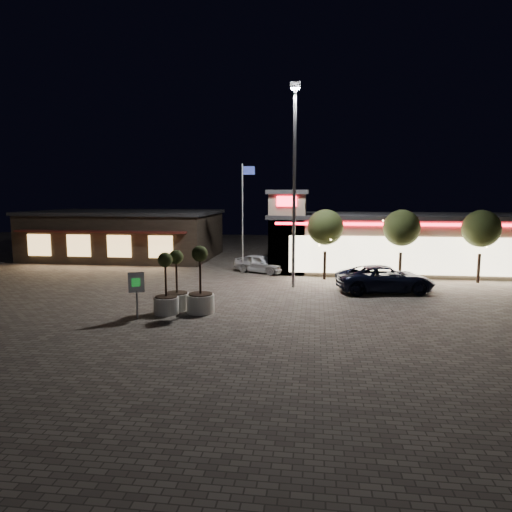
# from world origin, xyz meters

# --- Properties ---
(ground) EXTENTS (90.00, 90.00, 0.00)m
(ground) POSITION_xyz_m (0.00, 0.00, 0.00)
(ground) COLOR #71665B
(ground) RESTS_ON ground
(retail_building) EXTENTS (20.40, 8.40, 6.10)m
(retail_building) POSITION_xyz_m (9.51, 15.82, 2.21)
(retail_building) COLOR gray
(retail_building) RESTS_ON ground
(restaurant_building) EXTENTS (16.40, 11.00, 4.30)m
(restaurant_building) POSITION_xyz_m (-14.00, 19.97, 2.16)
(restaurant_building) COLOR #382D23
(restaurant_building) RESTS_ON ground
(floodlight_pole) EXTENTS (0.60, 0.40, 12.38)m
(floodlight_pole) POSITION_xyz_m (2.00, 8.00, 7.02)
(floodlight_pole) COLOR gray
(floodlight_pole) RESTS_ON ground
(flagpole) EXTENTS (0.95, 0.10, 8.00)m
(flagpole) POSITION_xyz_m (-1.90, 13.00, 4.74)
(flagpole) COLOR white
(flagpole) RESTS_ON ground
(string_tree_a) EXTENTS (2.42, 2.42, 4.79)m
(string_tree_a) POSITION_xyz_m (4.00, 11.00, 3.56)
(string_tree_a) COLOR #332319
(string_tree_a) RESTS_ON ground
(string_tree_b) EXTENTS (2.42, 2.42, 4.79)m
(string_tree_b) POSITION_xyz_m (9.00, 11.00, 3.56)
(string_tree_b) COLOR #332319
(string_tree_b) RESTS_ON ground
(string_tree_c) EXTENTS (2.42, 2.42, 4.79)m
(string_tree_c) POSITION_xyz_m (14.00, 11.00, 3.56)
(string_tree_c) COLOR #332319
(string_tree_c) RESTS_ON ground
(pickup_truck) EXTENTS (6.11, 3.66, 1.59)m
(pickup_truck) POSITION_xyz_m (7.49, 7.28, 0.79)
(pickup_truck) COLOR black
(pickup_truck) RESTS_ON ground
(white_sedan) EXTENTS (4.36, 3.23, 1.38)m
(white_sedan) POSITION_xyz_m (-0.68, 13.10, 0.69)
(white_sedan) COLOR silver
(white_sedan) RESTS_ON ground
(planter_left) EXTENTS (1.23, 1.23, 3.03)m
(planter_left) POSITION_xyz_m (-3.54, 1.63, 0.94)
(planter_left) COLOR white
(planter_left) RESTS_ON ground
(planter_mid) EXTENTS (1.35, 1.35, 3.31)m
(planter_mid) POSITION_xyz_m (-2.20, 1.18, 1.02)
(planter_mid) COLOR white
(planter_mid) RESTS_ON ground
(planter_right) EXTENTS (1.22, 1.22, 3.01)m
(planter_right) POSITION_xyz_m (-3.82, 0.77, 0.93)
(planter_right) COLOR white
(planter_right) RESTS_ON ground
(valet_sign) EXTENTS (0.69, 0.36, 2.21)m
(valet_sign) POSITION_xyz_m (-4.85, -0.33, 1.55)
(valet_sign) COLOR gray
(valet_sign) RESTS_ON ground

